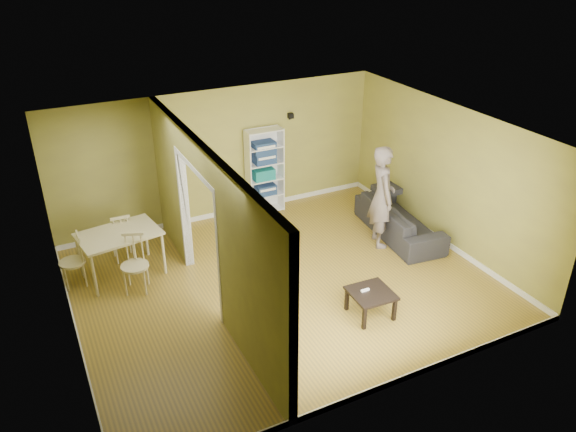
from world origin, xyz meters
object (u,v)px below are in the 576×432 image
object	(u,v)px
coffee_table	(371,295)
dining_table	(119,237)
bookshelf	(264,170)
chair_left	(72,261)
sofa	(400,215)
person	(383,188)
chair_far	(121,236)
chair_near	(135,264)

from	to	relation	value
coffee_table	dining_table	distance (m)	4.18
bookshelf	chair_left	bearing A→B (deg)	-163.77
coffee_table	sofa	bearing A→B (deg)	44.45
sofa	chair_left	xyz separation A→B (m)	(-5.76, 0.97, 0.05)
bookshelf	chair_left	distance (m)	4.10
dining_table	person	bearing A→B (deg)	-12.95
chair_far	sofa	bearing A→B (deg)	163.65
dining_table	chair_far	distance (m)	0.59
chair_near	dining_table	bearing A→B (deg)	120.85
coffee_table	chair_near	world-z (taller)	chair_near
bookshelf	chair_near	bearing A→B (deg)	-150.14
sofa	bookshelf	xyz separation A→B (m)	(-1.85, 2.11, 0.47)
sofa	person	distance (m)	0.89
person	dining_table	distance (m)	4.60
sofa	person	bearing A→B (deg)	107.06
dining_table	chair_far	xyz separation A→B (m)	(0.11, 0.52, -0.26)
coffee_table	chair_near	distance (m)	3.73
sofa	chair_far	xyz separation A→B (m)	(-4.88, 1.45, 0.05)
sofa	chair_near	xyz separation A→B (m)	(-4.89, 0.36, 0.08)
person	dining_table	size ratio (longest dim) A/B	1.75
person	chair_near	distance (m)	4.44
coffee_table	person	bearing A→B (deg)	52.09
chair_far	coffee_table	bearing A→B (deg)	132.19
bookshelf	dining_table	bearing A→B (deg)	-159.41
dining_table	bookshelf	bearing A→B (deg)	20.59
chair_far	chair_left	bearing A→B (deg)	28.67
bookshelf	coffee_table	world-z (taller)	bookshelf
bookshelf	coffee_table	bearing A→B (deg)	-90.65
bookshelf	person	bearing A→B (deg)	-58.97
person	sofa	bearing A→B (deg)	-61.01
coffee_table	chair_far	xyz separation A→B (m)	(-2.98, 3.31, 0.11)
chair_near	chair_far	world-z (taller)	chair_near
bookshelf	chair_near	xyz separation A→B (m)	(-3.04, -1.74, -0.39)
chair_left	chair_far	bearing A→B (deg)	117.66
chair_left	dining_table	bearing A→B (deg)	86.16
sofa	chair_left	distance (m)	5.84
chair_far	dining_table	bearing A→B (deg)	78.01
chair_near	person	bearing A→B (deg)	14.95
chair_near	sofa	bearing A→B (deg)	16.75
dining_table	chair_far	bearing A→B (deg)	77.82
coffee_table	chair_far	size ratio (longest dim) A/B	0.68
coffee_table	dining_table	size ratio (longest dim) A/B	0.49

